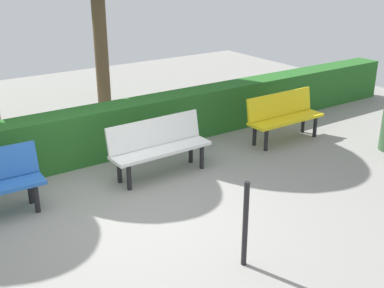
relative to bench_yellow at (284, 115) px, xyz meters
The scene contains 5 objects.
ground_plane 3.73m from the bench_yellow, 12.22° to the left, with size 16.84×16.84×0.00m, color gray.
bench_yellow is the anchor object (origin of this frame).
bench_white 2.61m from the bench_yellow, ahead, with size 1.60×0.49×0.86m.
hedge_row 2.77m from the bench_yellow, 24.22° to the right, with size 12.84×0.54×0.86m, color #266023.
railing_post_mid 3.99m from the bench_yellow, 39.60° to the left, with size 0.06×0.06×1.00m, color black.
Camera 1 is at (2.42, 5.07, 3.14)m, focal length 44.86 mm.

